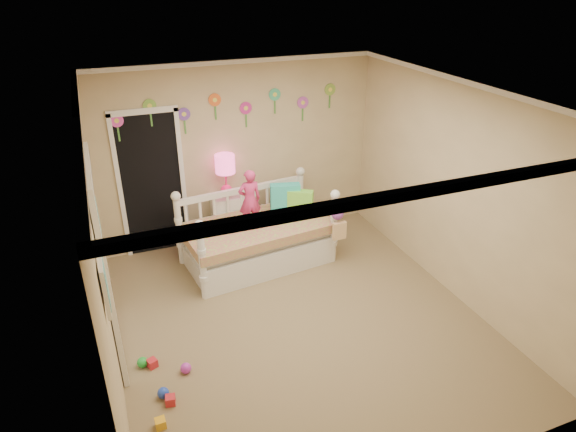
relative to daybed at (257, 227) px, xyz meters
name	(u,v)px	position (x,y,z in m)	size (l,w,h in m)	color
floor	(299,319)	(0.04, -1.40, -0.54)	(4.00, 4.50, 0.01)	#7F684C
ceiling	(302,96)	(0.04, -1.40, 2.06)	(4.00, 4.50, 0.01)	white
back_wall	(239,153)	(0.04, 0.85, 0.76)	(4.00, 0.01, 2.60)	tan
left_wall	(99,256)	(-1.96, -1.40, 0.76)	(0.01, 4.50, 2.60)	tan
right_wall	(456,192)	(2.04, -1.40, 0.76)	(0.01, 4.50, 2.60)	tan
crown_molding	(302,99)	(0.04, -1.40, 2.03)	(4.00, 4.50, 0.06)	white
daybed	(257,227)	(0.00, 0.00, 0.00)	(1.97, 1.06, 1.07)	white
pillow_turquoise	(285,198)	(0.49, 0.20, 0.26)	(0.41, 0.14, 0.41)	#25AFB9
pillow_lime	(300,202)	(0.67, 0.09, 0.23)	(0.35, 0.13, 0.33)	#82EA47
child	(250,200)	(-0.11, -0.10, 0.47)	(0.30, 0.20, 0.82)	#CF2F6E
nightstand	(228,219)	(-0.22, 0.67, -0.16)	(0.45, 0.35, 0.76)	white
table_lamp	(225,169)	(-0.22, 0.67, 0.63)	(0.28, 0.28, 0.61)	#FA216D
closet_doorway	(152,183)	(-1.21, 0.84, 0.50)	(0.90, 0.04, 2.07)	black
flower_decals	(231,110)	(-0.05, 0.84, 1.40)	(3.40, 0.02, 0.50)	#B2668C
mirror_closet	(106,263)	(-1.92, -1.10, 0.51)	(0.07, 1.30, 2.10)	white
wall_picture	(104,285)	(-1.93, -2.30, 1.01)	(0.05, 0.34, 0.42)	white
hanging_bag	(338,225)	(0.94, -0.54, 0.12)	(0.20, 0.16, 0.36)	beige
toy_scatter	(187,396)	(-1.41, -2.14, -0.48)	(0.80, 1.30, 0.11)	#996666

